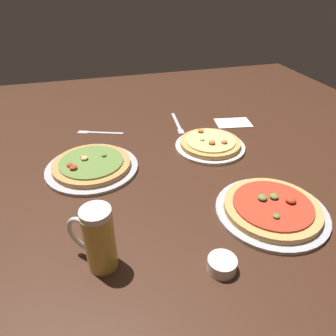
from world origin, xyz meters
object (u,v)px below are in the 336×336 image
Objects in this scene: pizza_plate_side at (210,144)px; fork_spare at (177,123)px; napkin_folded at (233,123)px; pizza_plate_far at (92,166)px; beer_mug_dark at (98,239)px; ramekin_sauce at (222,265)px; pizza_plate_near at (272,209)px; fork_left at (99,132)px.

fork_spare is at bearing 103.02° from pizza_plate_side.
pizza_plate_far is at bearing -161.45° from napkin_folded.
beer_mug_dark reaches higher than pizza_plate_far.
pizza_plate_far is at bearing 116.53° from ramekin_sauce.
fork_left is (-0.44, 0.67, -0.01)m from pizza_plate_near.
fork_left is (-0.21, 0.82, -0.01)m from ramekin_sauce.
beer_mug_dark is 0.84m from fork_spare.
pizza_plate_near is 1.00× the size of pizza_plate_far.
pizza_plate_side is 0.26m from fork_spare.
napkin_folded is at bearing 62.42° from ramekin_sauce.
ramekin_sauce is at bearing -99.86° from fork_spare.
ramekin_sauce reaches higher than napkin_folded.
pizza_plate_far reaches higher than napkin_folded.
ramekin_sauce is at bearing -146.52° from pizza_plate_near.
pizza_plate_near is 0.68m from fork_spare.
pizza_plate_near is 0.27m from ramekin_sauce.
ramekin_sauce is (0.28, -0.10, -0.07)m from beer_mug_dark.
pizza_plate_near is at bearing -38.05° from pizza_plate_far.
pizza_plate_near reaches higher than fork_spare.
pizza_plate_far is 1.89× the size of beer_mug_dark.
beer_mug_dark is 0.30m from ramekin_sauce.
fork_spare is at bearing -0.28° from fork_left.
fork_left is at bearing 123.12° from pizza_plate_near.
beer_mug_dark is 0.94m from napkin_folded.
fork_left is (0.05, 0.29, -0.01)m from pizza_plate_far.
pizza_plate_side is at bearing -135.73° from napkin_folded.
pizza_plate_side is 1.24× the size of fork_spare.
fork_left is at bearing 173.64° from napkin_folded.
pizza_plate_side is (-0.02, 0.42, 0.00)m from pizza_plate_near.
napkin_folded is (0.19, 0.19, -0.01)m from pizza_plate_side.
pizza_plate_side reaches higher than fork_left.
ramekin_sauce is at bearing -63.47° from pizza_plate_far.
ramekin_sauce is 0.32× the size of fork_spare.
pizza_plate_near is 0.51m from beer_mug_dark.
pizza_plate_near is 4.63× the size of ramekin_sauce.
fork_spare is at bearing 80.14° from ramekin_sauce.
pizza_plate_side is at bearing 93.22° from pizza_plate_near.
fork_left is at bearing 179.72° from fork_spare.
beer_mug_dark reaches higher than fork_left.
pizza_plate_far is (-0.49, 0.38, -0.00)m from pizza_plate_near.
pizza_plate_far is at bearing -175.89° from pizza_plate_side.
napkin_folded is (0.17, 0.61, -0.01)m from pizza_plate_near.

